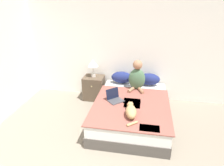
{
  "coord_description": "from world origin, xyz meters",
  "views": [
    {
      "loc": [
        0.6,
        -1.01,
        2.5
      ],
      "look_at": [
        -0.06,
        2.7,
        0.83
      ],
      "focal_mm": 32.0,
      "sensor_mm": 36.0,
      "label": 1
    }
  ],
  "objects_px": {
    "pillow_near": "(122,77)",
    "table_lamp": "(93,64)",
    "bed": "(131,111)",
    "pillow_far": "(149,79)",
    "person_sitting": "(137,77)",
    "cat_tabby": "(131,111)",
    "nightstand": "(94,88)",
    "laptop_open": "(115,98)"
  },
  "relations": [
    {
      "from": "bed",
      "to": "cat_tabby",
      "type": "xyz_separation_m",
      "value": [
        0.03,
        -0.58,
        0.34
      ]
    },
    {
      "from": "cat_tabby",
      "to": "nightstand",
      "type": "bearing_deg",
      "value": 27.61
    },
    {
      "from": "person_sitting",
      "to": "nightstand",
      "type": "xyz_separation_m",
      "value": [
        -1.1,
        0.25,
        -0.48
      ]
    },
    {
      "from": "bed",
      "to": "pillow_far",
      "type": "xyz_separation_m",
      "value": [
        0.33,
        0.88,
        0.39
      ]
    },
    {
      "from": "pillow_far",
      "to": "nightstand",
      "type": "bearing_deg",
      "value": -177.86
    },
    {
      "from": "pillow_near",
      "to": "table_lamp",
      "type": "xyz_separation_m",
      "value": [
        -0.72,
        -0.03,
        0.32
      ]
    },
    {
      "from": "cat_tabby",
      "to": "table_lamp",
      "type": "bearing_deg",
      "value": 27.4
    },
    {
      "from": "pillow_near",
      "to": "person_sitting",
      "type": "height_order",
      "value": "person_sitting"
    },
    {
      "from": "cat_tabby",
      "to": "laptop_open",
      "type": "bearing_deg",
      "value": 26.77
    },
    {
      "from": "cat_tabby",
      "to": "table_lamp",
      "type": "distance_m",
      "value": 1.83
    },
    {
      "from": "pillow_near",
      "to": "cat_tabby",
      "type": "height_order",
      "value": "pillow_near"
    },
    {
      "from": "bed",
      "to": "table_lamp",
      "type": "bearing_deg",
      "value": 140.99
    },
    {
      "from": "laptop_open",
      "to": "nightstand",
      "type": "xyz_separation_m",
      "value": [
        -0.69,
        0.89,
        -0.23
      ]
    },
    {
      "from": "person_sitting",
      "to": "cat_tabby",
      "type": "relative_size",
      "value": 1.16
    },
    {
      "from": "bed",
      "to": "pillow_far",
      "type": "relative_size",
      "value": 4.02
    },
    {
      "from": "pillow_near",
      "to": "nightstand",
      "type": "bearing_deg",
      "value": -175.86
    },
    {
      "from": "pillow_far",
      "to": "nightstand",
      "type": "xyz_separation_m",
      "value": [
        -1.38,
        -0.05,
        -0.32
      ]
    },
    {
      "from": "cat_tabby",
      "to": "nightstand",
      "type": "distance_m",
      "value": 1.8
    },
    {
      "from": "pillow_near",
      "to": "pillow_far",
      "type": "xyz_separation_m",
      "value": [
        0.67,
        0.0,
        0.0
      ]
    },
    {
      "from": "table_lamp",
      "to": "nightstand",
      "type": "bearing_deg",
      "value": -72.24
    },
    {
      "from": "cat_tabby",
      "to": "laptop_open",
      "type": "height_order",
      "value": "laptop_open"
    },
    {
      "from": "pillow_far",
      "to": "laptop_open",
      "type": "height_order",
      "value": "pillow_far"
    },
    {
      "from": "nightstand",
      "to": "pillow_near",
      "type": "bearing_deg",
      "value": 4.14
    },
    {
      "from": "person_sitting",
      "to": "table_lamp",
      "type": "xyz_separation_m",
      "value": [
        -1.1,
        0.27,
        0.16
      ]
    },
    {
      "from": "bed",
      "to": "pillow_near",
      "type": "xyz_separation_m",
      "value": [
        -0.33,
        0.88,
        0.39
      ]
    },
    {
      "from": "pillow_near",
      "to": "pillow_far",
      "type": "distance_m",
      "value": 0.67
    },
    {
      "from": "bed",
      "to": "person_sitting",
      "type": "relative_size",
      "value": 2.99
    },
    {
      "from": "pillow_near",
      "to": "cat_tabby",
      "type": "xyz_separation_m",
      "value": [
        0.36,
        -1.46,
        -0.04
      ]
    },
    {
      "from": "pillow_far",
      "to": "bed",
      "type": "bearing_deg",
      "value": -110.66
    },
    {
      "from": "table_lamp",
      "to": "pillow_far",
      "type": "bearing_deg",
      "value": 1.34
    },
    {
      "from": "pillow_near",
      "to": "bed",
      "type": "bearing_deg",
      "value": -69.32
    },
    {
      "from": "laptop_open",
      "to": "bed",
      "type": "bearing_deg",
      "value": -34.38
    },
    {
      "from": "pillow_far",
      "to": "table_lamp",
      "type": "bearing_deg",
      "value": -178.66
    },
    {
      "from": "bed",
      "to": "pillow_far",
      "type": "height_order",
      "value": "pillow_far"
    },
    {
      "from": "pillow_far",
      "to": "nightstand",
      "type": "height_order",
      "value": "pillow_far"
    },
    {
      "from": "bed",
      "to": "pillow_near",
      "type": "relative_size",
      "value": 4.02
    },
    {
      "from": "pillow_near",
      "to": "table_lamp",
      "type": "height_order",
      "value": "table_lamp"
    },
    {
      "from": "person_sitting",
      "to": "laptop_open",
      "type": "relative_size",
      "value": 1.74
    },
    {
      "from": "pillow_near",
      "to": "nightstand",
      "type": "distance_m",
      "value": 0.78
    },
    {
      "from": "pillow_far",
      "to": "person_sitting",
      "type": "distance_m",
      "value": 0.44
    },
    {
      "from": "pillow_near",
      "to": "cat_tabby",
      "type": "relative_size",
      "value": 0.87
    },
    {
      "from": "person_sitting",
      "to": "table_lamp",
      "type": "relative_size",
      "value": 1.57
    }
  ]
}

